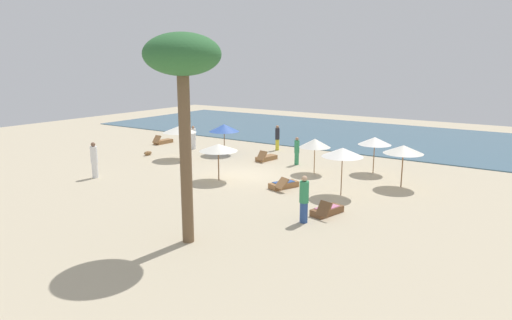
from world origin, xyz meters
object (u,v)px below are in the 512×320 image
Objects in this scene: umbrella_5 at (224,128)px; lounger_1 at (266,158)px; umbrella_6 at (315,143)px; palm_0 at (183,65)px; umbrella_1 at (218,148)px; lounger_2 at (163,141)px; umbrella_4 at (180,129)px; person_2 at (277,137)px; person_3 at (297,151)px; umbrella_2 at (403,149)px; person_4 at (193,138)px; person_1 at (94,160)px; lounger_0 at (283,185)px; umbrella_3 at (343,152)px; person_0 at (304,199)px; lounger_3 at (327,210)px; dog at (148,153)px; umbrella_0 at (375,141)px.

umbrella_5 is 3.79m from lounger_1.
palm_0 reaches higher than umbrella_6.
umbrella_1 is 12.20m from lounger_2.
umbrella_4 is 1.04× the size of umbrella_5.
person_3 is (3.40, -3.31, -0.04)m from person_2.
palm_0 reaches higher than umbrella_4.
person_4 is (-15.38, 1.76, -1.09)m from umbrella_2.
lounger_0 is at bearing 22.47° from person_1.
person_0 is at bearing -86.19° from umbrella_3.
umbrella_5 is 1.21× the size of person_3.
lounger_3 is 15.75m from dog.
lounger_3 is 8.42m from palm_0.
person_0 reaches higher than lounger_2.
umbrella_2 is 1.23× the size of lounger_3.
lounger_3 is at bearing -50.24° from person_2.
umbrella_2 is at bearing 57.04° from umbrella_3.
palm_0 reaches higher than person_4.
umbrella_1 is 5.77m from lounger_1.
umbrella_0 is 16.74m from lounger_2.
umbrella_0 reaches higher than person_0.
dog is at bearing 142.25° from palm_0.
person_2 is (-5.27, 4.65, -0.82)m from umbrella_6.
umbrella_3 is 14.70m from dog.
umbrella_5 is at bearing 179.36° from person_3.
umbrella_0 is 8.52m from person_2.
person_2 is at bearing 125.35° from person_0.
person_0 is at bearing -50.26° from lounger_0.
umbrella_2 is 11.32m from person_2.
umbrella_6 is (3.50, 4.21, -0.03)m from umbrella_1.
umbrella_2 reaches higher than person_3.
lounger_1 is (-0.57, 5.51, -1.60)m from umbrella_1.
umbrella_4 reaches higher than person_4.
umbrella_2 is 12.63m from palm_0.
lounger_3 is at bearing -28.55° from person_4.
person_3 reaches higher than dog.
person_0 is (3.15, -3.79, 0.78)m from lounger_0.
lounger_0 is at bearing -115.49° from umbrella_0.
umbrella_4 is 1.24× the size of lounger_3.
person_4 is at bearing -5.82° from lounger_2.
umbrella_0 is at bearing 96.39° from lounger_3.
umbrella_3 is 1.11× the size of umbrella_5.
dog is (-14.52, 1.35, -1.91)m from umbrella_3.
lounger_2 is 3.54m from person_4.
umbrella_1 is at bearing -78.74° from person_2.
umbrella_6 is 1.17× the size of person_4.
person_3 is at bearing -1.82° from person_4.
umbrella_5 is at bearing 62.04° from umbrella_4.
umbrella_6 is 1.14× the size of lounger_1.
person_4 is (-10.45, 1.61, -0.89)m from umbrella_6.
person_0 is (17.18, -9.36, 0.78)m from lounger_2.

